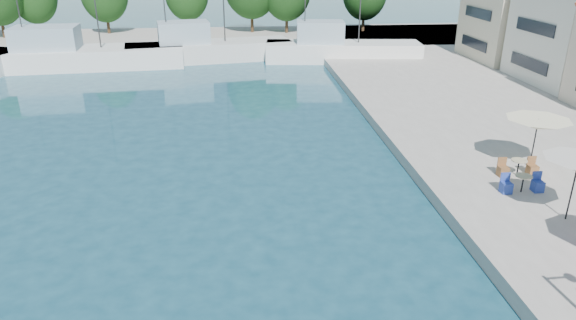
{
  "coord_description": "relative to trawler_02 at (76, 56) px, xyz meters",
  "views": [
    {
      "loc": [
        -2.05,
        5.05,
        10.14
      ],
      "look_at": [
        -0.02,
        26.0,
        1.47
      ],
      "focal_mm": 32.0,
      "sensor_mm": 36.0,
      "label": 1
    }
  ],
  "objects": [
    {
      "name": "quay_far",
      "position": [
        8.87,
        13.3,
        -0.77
      ],
      "size": [
        90.0,
        16.0,
        0.6
      ],
      "primitive_type": "cube",
      "color": "#A49C94",
      "rests_on": "ground"
    },
    {
      "name": "building_06",
      "position": [
        40.87,
        -2.7,
        4.43
      ],
      "size": [
        9.0,
        8.8,
        10.2
      ],
      "color": "beige",
      "rests_on": "quay_right"
    },
    {
      "name": "trawler_02",
      "position": [
        0.0,
        0.0,
        0.0
      ],
      "size": [
        18.74,
        6.38,
        10.2
      ],
      "rotation": [
        0.0,
        0.0,
        0.09
      ],
      "color": "white",
      "rests_on": "ground"
    },
    {
      "name": "trawler_03",
      "position": [
        11.64,
        2.29,
        0.0
      ],
      "size": [
        16.29,
        6.84,
        10.2
      ],
      "rotation": [
        0.0,
        0.0,
        0.18
      ],
      "color": "silver",
      "rests_on": "ground"
    },
    {
      "name": "trawler_04",
      "position": [
        24.58,
        0.8,
        0.0
      ],
      "size": [
        15.17,
        5.41,
        10.2
      ],
      "rotation": [
        0.0,
        0.0,
        -0.11
      ],
      "color": "white",
      "rests_on": "ground"
    },
    {
      "name": "umbrella_cream",
      "position": [
        28.38,
        -27.51,
        1.65
      ],
      "size": [
        2.92,
        2.92,
        2.37
      ],
      "color": "black",
      "rests_on": "quay_right"
    },
    {
      "name": "cafe_table_02",
      "position": [
        26.57,
        -30.08,
        -0.18
      ],
      "size": [
        1.82,
        0.7,
        0.76
      ],
      "color": "black",
      "rests_on": "quay_right"
    },
    {
      "name": "cafe_table_03",
      "position": [
        27.26,
        -28.42,
        -0.18
      ],
      "size": [
        1.82,
        0.7,
        0.76
      ],
      "color": "black",
      "rests_on": "quay_right"
    }
  ]
}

